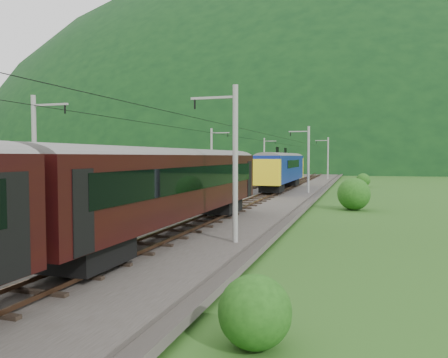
% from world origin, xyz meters
% --- Properties ---
extents(ground, '(600.00, 600.00, 0.00)m').
position_xyz_m(ground, '(0.00, 0.00, 0.00)').
color(ground, '#254B17').
rests_on(ground, ground).
extents(railbed, '(14.00, 220.00, 0.30)m').
position_xyz_m(railbed, '(0.00, 10.00, 0.15)').
color(railbed, '#38332D').
rests_on(railbed, ground).
extents(track_left, '(2.40, 220.00, 0.27)m').
position_xyz_m(track_left, '(-2.40, 10.00, 0.37)').
color(track_left, brown).
rests_on(track_left, railbed).
extents(track_right, '(2.40, 220.00, 0.27)m').
position_xyz_m(track_right, '(2.40, 10.00, 0.37)').
color(track_right, brown).
rests_on(track_right, railbed).
extents(catenary_left, '(2.54, 192.28, 8.00)m').
position_xyz_m(catenary_left, '(-6.12, 32.00, 4.50)').
color(catenary_left, gray).
rests_on(catenary_left, railbed).
extents(catenary_right, '(2.54, 192.28, 8.00)m').
position_xyz_m(catenary_right, '(6.12, 32.00, 4.50)').
color(catenary_right, gray).
rests_on(catenary_right, railbed).
extents(overhead_wires, '(4.83, 198.00, 0.03)m').
position_xyz_m(overhead_wires, '(0.00, 10.00, 7.10)').
color(overhead_wires, black).
rests_on(overhead_wires, ground).
extents(mountain_main, '(504.00, 360.00, 244.00)m').
position_xyz_m(mountain_main, '(0.00, 260.00, 0.00)').
color(mountain_main, black).
rests_on(mountain_main, ground).
extents(mountain_ridge, '(336.00, 280.00, 132.00)m').
position_xyz_m(mountain_ridge, '(-120.00, 300.00, 0.00)').
color(mountain_ridge, black).
rests_on(mountain_ridge, ground).
extents(hazard_post_near, '(0.16, 0.16, 1.50)m').
position_xyz_m(hazard_post_near, '(-0.27, 33.95, 1.05)').
color(hazard_post_near, red).
rests_on(hazard_post_near, railbed).
extents(hazard_post_far, '(0.15, 0.15, 1.40)m').
position_xyz_m(hazard_post_far, '(0.34, 52.19, 1.00)').
color(hazard_post_far, red).
rests_on(hazard_post_far, railbed).
extents(signal, '(0.22, 0.22, 2.01)m').
position_xyz_m(signal, '(-4.78, 40.47, 1.48)').
color(signal, black).
rests_on(signal, railbed).
extents(vegetation_left, '(13.88, 145.42, 7.08)m').
position_xyz_m(vegetation_left, '(-13.88, 17.04, 2.31)').
color(vegetation_left, '#1D4A13').
rests_on(vegetation_left, ground).
extents(vegetation_right, '(4.66, 88.02, 2.54)m').
position_xyz_m(vegetation_right, '(11.43, 8.30, 1.09)').
color(vegetation_right, '#1D4A13').
rests_on(vegetation_right, ground).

